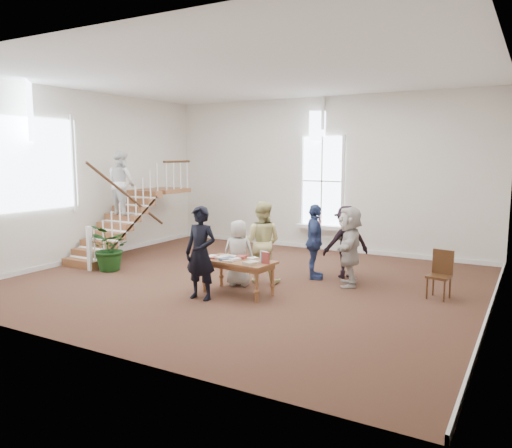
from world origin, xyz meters
The scene contains 12 objects.
ground centered at (0.00, 0.00, 0.00)m, with size 10.00×10.00×0.00m, color #44261B.
room_shell centered at (0.00, 4.39, 0.40)m, with size 10.49×10.00×10.00m.
staircase centered at (-4.34, 0.75, 1.62)m, with size 1.10×4.10×2.92m.
library_table centered at (0.36, -0.93, 0.63)m, with size 1.58×0.89×0.77m.
police_officer centered at (-0.07, -1.57, 0.92)m, with size 0.67×0.44×1.84m, color black.
elderly_woman centered at (0.03, -0.32, 0.72)m, with size 0.70×0.46×1.43m, color #B8B5AB.
person_yellow centered at (0.33, 0.18, 0.91)m, with size 0.88×0.69×1.81m, color #DDD48A.
woman_cluster_a centered at (1.22, 1.04, 0.86)m, with size 1.01×0.42×1.72m, color navy.
woman_cluster_b centered at (1.82, 1.49, 0.83)m, with size 1.08×0.62×1.67m, color black.
woman_cluster_c centered at (2.12, 0.84, 0.87)m, with size 1.61×0.51×1.73m, color beige.
floor_plant centered at (-3.40, -0.71, 0.58)m, with size 1.04×0.90×1.15m, color #143812.
side_chair centered at (4.01, 0.83, 0.53)m, with size 0.48×0.48×0.96m.
Camera 1 is at (5.58, -9.35, 2.83)m, focal length 35.00 mm.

